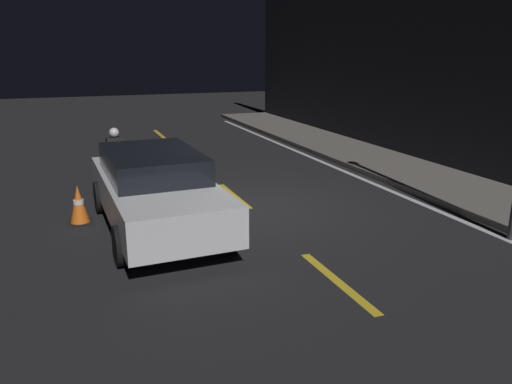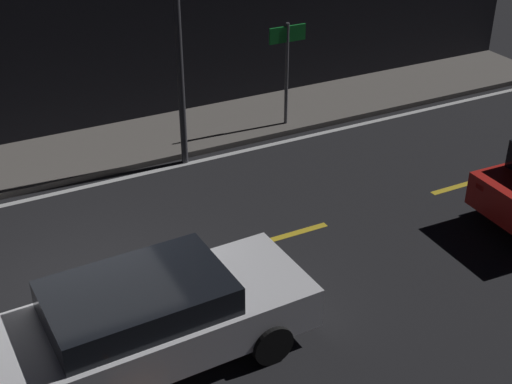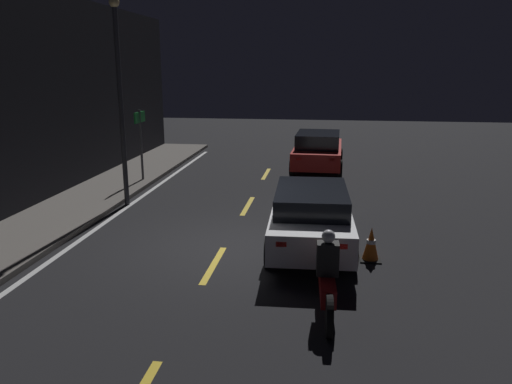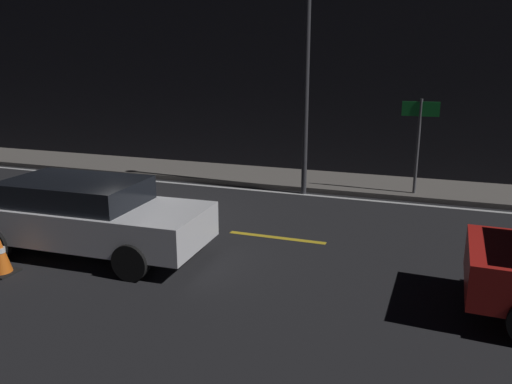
{
  "view_description": "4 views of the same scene",
  "coord_description": "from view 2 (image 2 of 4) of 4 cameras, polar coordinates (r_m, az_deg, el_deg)",
  "views": [
    {
      "loc": [
        8.94,
        -3.27,
        3.05
      ],
      "look_at": [
        1.67,
        -0.5,
        0.84
      ],
      "focal_mm": 35.0,
      "sensor_mm": 36.0,
      "label": 1
    },
    {
      "loc": [
        -1.75,
        -9.33,
        7.06
      ],
      "look_at": [
        3.31,
        0.51,
        0.74
      ],
      "focal_mm": 50.0,
      "sensor_mm": 36.0,
      "label": 2
    },
    {
      "loc": [
        -10.35,
        -2.19,
        3.96
      ],
      "look_at": [
        1.9,
        -0.47,
        0.84
      ],
      "focal_mm": 35.0,
      "sensor_mm": 36.0,
      "label": 3
    },
    {
      "loc": [
        6.29,
        -9.02,
        3.41
      ],
      "look_at": [
        2.91,
        0.42,
        0.79
      ],
      "focal_mm": 35.0,
      "sensor_mm": 36.0,
      "label": 4
    }
  ],
  "objects": [
    {
      "name": "shop_sign",
      "position": [
        16.32,
        2.5,
        10.96
      ],
      "size": [
        0.9,
        0.08,
        2.4
      ],
      "color": "#4C4C51",
      "rests_on": "raised_curb"
    },
    {
      "name": "street_lamp",
      "position": [
        14.28,
        -6.34,
        14.02
      ],
      "size": [
        0.28,
        0.28,
        5.76
      ],
      "color": "#333338",
      "rests_on": "ground"
    },
    {
      "name": "lane_dash_c",
      "position": [
        11.72,
        -18.1,
        -9.05
      ],
      "size": [
        2.0,
        0.14,
        0.01
      ],
      "color": "gold",
      "rests_on": "ground"
    },
    {
      "name": "lane_solid_kerb",
      "position": [
        14.69,
        -16.93,
        -0.4
      ],
      "size": [
        25.2,
        0.14,
        0.01
      ],
      "color": "silver",
      "rests_on": "ground"
    },
    {
      "name": "sedan_white",
      "position": [
        9.98,
        -8.36,
        -9.96
      ],
      "size": [
        4.47,
        1.97,
        1.36
      ],
      "rotation": [
        0.0,
        0.0,
        0.04
      ],
      "color": "silver",
      "rests_on": "ground"
    },
    {
      "name": "lane_dash_d",
      "position": [
        12.82,
        1.83,
        -3.69
      ],
      "size": [
        2.0,
        0.14,
        0.01
      ],
      "color": "gold",
      "rests_on": "ground"
    },
    {
      "name": "ground_plane",
      "position": [
        11.83,
        -13.35,
        -7.87
      ],
      "size": [
        56.0,
        56.0,
        0.0
      ],
      "primitive_type": "plane",
      "color": "black"
    },
    {
      "name": "lane_dash_e",
      "position": [
        15.23,
        16.83,
        0.73
      ],
      "size": [
        2.0,
        0.14,
        0.01
      ],
      "color": "gold",
      "rests_on": "ground"
    },
    {
      "name": "raised_curb",
      "position": [
        15.87,
        -18.02,
        2.02
      ],
      "size": [
        28.0,
        2.25,
        0.13
      ],
      "color": "#605B56",
      "rests_on": "ground"
    }
  ]
}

